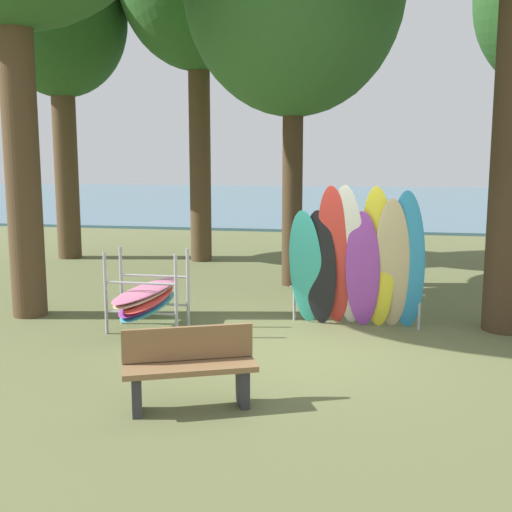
{
  "coord_description": "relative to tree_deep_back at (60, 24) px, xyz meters",
  "views": [
    {
      "loc": [
        1.04,
        -8.51,
        2.62
      ],
      "look_at": [
        -0.78,
        1.17,
        1.1
      ],
      "focal_mm": 44.36,
      "sensor_mm": 36.0,
      "label": 1
    }
  ],
  "objects": [
    {
      "name": "lake_water",
      "position": [
        6.92,
        24.93,
        -5.92
      ],
      "size": [
        80.0,
        36.0,
        0.1
      ],
      "primitive_type": "cube",
      "color": "#477084",
      "rests_on": "ground"
    },
    {
      "name": "tree_deep_back",
      "position": [
        0.0,
        0.0,
        0.0
      ],
      "size": [
        3.39,
        3.39,
        8.07
      ],
      "color": "#4C3823",
      "rests_on": "ground"
    },
    {
      "name": "board_storage_rack",
      "position": [
        4.58,
        -6.49,
        -5.45
      ],
      "size": [
        1.15,
        2.13,
        1.25
      ],
      "color": "#9EA0A5",
      "rests_on": "ground"
    },
    {
      "name": "leaning_board_pile",
      "position": [
        7.72,
        -5.84,
        -4.94
      ],
      "size": [
        2.14,
        0.88,
        2.25
      ],
      "color": "#38B2AD",
      "rests_on": "ground"
    },
    {
      "name": "ground_plane",
      "position": [
        6.92,
        -6.96,
        -5.97
      ],
      "size": [
        80.0,
        80.0,
        0.0
      ],
      "primitive_type": "plane",
      "color": "#60663D"
    },
    {
      "name": "park_bench",
      "position": [
        6.08,
        -9.29,
        -5.52
      ],
      "size": [
        1.45,
        0.92,
        0.85
      ],
      "color": "#2D2D33",
      "rests_on": "ground"
    }
  ]
}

